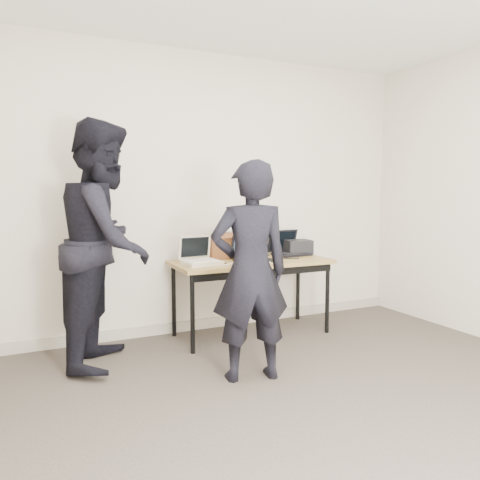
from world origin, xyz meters
TOP-DOWN VIEW (x-y plane):
  - room at (0.00, 0.00)m, footprint 4.60×4.60m
  - desk at (0.35, 1.85)m, footprint 1.50×0.65m
  - laptop_beige at (-0.18, 1.85)m, footprint 0.34×0.33m
  - laptop_center at (0.32, 1.85)m, footprint 0.32×0.31m
  - laptop_right at (0.86, 2.05)m, footprint 0.37×0.36m
  - leather_satchel at (0.17, 2.08)m, footprint 0.38×0.21m
  - tissue at (0.20, 2.09)m, footprint 0.14×0.11m
  - equipment_box at (0.98, 2.05)m, footprint 0.29×0.25m
  - power_brick at (0.13, 1.69)m, footprint 0.07×0.05m
  - cables at (0.39, 1.85)m, footprint 1.16×0.42m
  - person_typist at (-0.14, 0.92)m, footprint 0.64×0.47m
  - person_observer at (-1.02, 1.72)m, footprint 1.04×1.15m
  - baseboard at (0.00, 2.23)m, footprint 4.50×0.03m

SIDE VIEW (x-z plane):
  - baseboard at x=0.00m, z-range 0.00..0.10m
  - desk at x=0.35m, z-range 0.30..1.02m
  - cables at x=0.39m, z-range 0.72..0.73m
  - power_brick at x=0.13m, z-range 0.72..0.75m
  - laptop_beige at x=-0.18m, z-range 0.64..0.90m
  - laptop_center at x=0.32m, z-range 0.65..0.89m
  - laptop_right at x=0.86m, z-range 0.65..0.90m
  - equipment_box at x=0.98m, z-range 0.72..0.87m
  - person_typist at x=-0.14m, z-range 0.00..1.59m
  - leather_satchel at x=0.17m, z-range 0.72..0.97m
  - person_observer at x=-1.02m, z-range 0.00..1.93m
  - tissue at x=0.20m, z-range 0.97..1.04m
  - room at x=0.00m, z-range -0.05..2.75m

